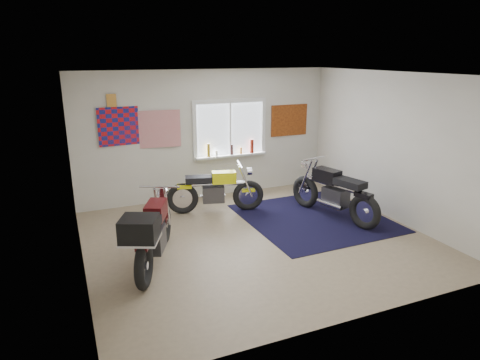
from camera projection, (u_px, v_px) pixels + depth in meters
name	position (u px, v px, depth m)	size (l,w,h in m)	color
ground	(257.00, 239.00, 7.19)	(5.50, 5.50, 0.00)	#9E896B
room_shell	(258.00, 143.00, 6.73)	(5.50, 5.50, 5.50)	white
navy_rug	(314.00, 218.00, 8.10)	(2.50, 2.60, 0.01)	black
window_assembly	(230.00, 133.00, 9.17)	(1.66, 0.17, 1.26)	white
oil_bottles	(235.00, 148.00, 9.24)	(1.08, 0.09, 0.30)	#987216
flag_display	(111.00, 100.00, 8.06)	(1.60, 0.10, 1.17)	red
triumph_poster	(289.00, 120.00, 9.67)	(0.90, 0.03, 0.70)	#A54C14
yellow_triumph	(215.00, 191.00, 8.33)	(1.88, 0.69, 0.96)	black
black_chrome_bike	(334.00, 194.00, 8.02)	(0.78, 2.06, 1.08)	black
maroon_tourer	(152.00, 233.00, 6.07)	(1.12, 1.98, 1.05)	black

